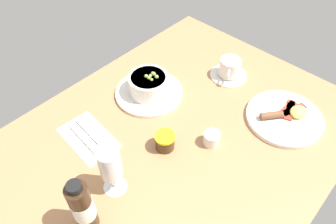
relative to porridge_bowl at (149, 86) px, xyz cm
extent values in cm
cube|color=#A8754C|center=(7.38, 19.30, -4.99)|extent=(110.00, 84.00, 3.00)
cylinder|color=silver|center=(0.01, 0.00, -2.89)|extent=(22.82, 22.82, 1.20)
cylinder|color=silver|center=(0.01, 0.00, 0.92)|extent=(13.30, 13.30, 6.42)
cylinder|color=beige|center=(0.01, 0.00, 3.33)|extent=(11.44, 11.44, 1.60)
sphere|color=#839B48|center=(-1.80, 2.10, 4.23)|extent=(1.38, 1.38, 1.38)
sphere|color=#839B48|center=(-0.88, 0.19, 4.23)|extent=(1.10, 1.10, 1.10)
sphere|color=#839B48|center=(-2.20, 0.46, 4.23)|extent=(1.36, 1.36, 1.36)
sphere|color=#839B48|center=(0.27, -0.61, 4.23)|extent=(1.33, 1.33, 1.33)
sphere|color=#839B48|center=(0.24, 0.63, 4.23)|extent=(1.35, 1.35, 1.35)
sphere|color=#839B48|center=(0.27, 1.87, 4.23)|extent=(1.04, 1.04, 1.04)
sphere|color=#839B48|center=(-2.21, -0.08, 4.23)|extent=(1.18, 1.18, 1.18)
cube|color=silver|center=(25.87, 0.07, -3.34)|extent=(12.80, 19.73, 0.30)
cube|color=silver|center=(24.67, -0.93, -2.94)|extent=(2.28, 14.05, 0.50)
cube|color=silver|center=(24.67, 6.87, -2.94)|extent=(2.47, 3.76, 0.40)
cube|color=silver|center=(27.47, -0.93, -2.94)|extent=(2.01, 13.04, 0.50)
ellipsoid|color=silver|center=(27.47, 6.07, -2.89)|extent=(2.40, 4.00, 0.60)
cylinder|color=silver|center=(-26.11, 14.40, -3.04)|extent=(13.21, 13.21, 0.90)
cylinder|color=silver|center=(-26.11, 14.40, 0.50)|extent=(7.39, 7.39, 6.17)
cylinder|color=#392216|center=(-26.11, 14.40, 3.09)|extent=(6.28, 6.28, 1.00)
torus|color=silver|center=(-21.97, 16.60, 0.81)|extent=(3.55, 2.39, 3.60)
cylinder|color=silver|center=(2.29, 28.32, -1.45)|extent=(4.87, 4.87, 4.07)
cone|color=silver|center=(0.10, 28.15, 0.09)|extent=(2.43, 1.88, 2.35)
cylinder|color=white|center=(31.20, 18.63, -3.29)|extent=(6.34, 6.34, 0.40)
cylinder|color=white|center=(31.20, 18.63, 0.07)|extent=(0.80, 0.80, 6.32)
cylinder|color=white|center=(31.20, 18.63, 7.77)|extent=(5.71, 5.71, 9.09)
cylinder|color=#E9F0B6|center=(31.20, 18.63, 6.41)|extent=(4.69, 4.69, 5.45)
cylinder|color=#3E2A14|center=(12.63, 19.17, -1.24)|extent=(5.63, 5.63, 4.49)
cylinder|color=yellow|center=(12.63, 19.17, 1.40)|extent=(5.91, 5.91, 0.80)
cylinder|color=#382314|center=(42.02, 21.49, 4.74)|extent=(5.05, 5.05, 16.46)
cylinder|color=white|center=(42.02, 21.49, 4.41)|extent=(5.15, 5.15, 6.25)
cylinder|color=black|center=(42.02, 21.49, 13.85)|extent=(3.28, 3.28, 1.77)
cylinder|color=silver|center=(-20.82, 39.59, -2.79)|extent=(23.94, 23.94, 1.40)
cube|color=#B03828|center=(-24.03, 39.44, -1.79)|extent=(9.27, 5.39, 0.60)
cube|color=#B13828|center=(-23.66, 38.59, -1.79)|extent=(9.11, 2.85, 0.60)
cube|color=brown|center=(-24.96, 40.31, -1.79)|extent=(9.27, 5.38, 0.60)
cylinder|color=brown|center=(-17.23, 36.60, -0.89)|extent=(6.85, 6.08, 2.20)
ellipsoid|color=#F2D859|center=(-24.41, 41.99, -1.09)|extent=(6.00, 4.80, 2.40)
camera|label=1|loc=(52.92, 57.85, 72.10)|focal=33.95mm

